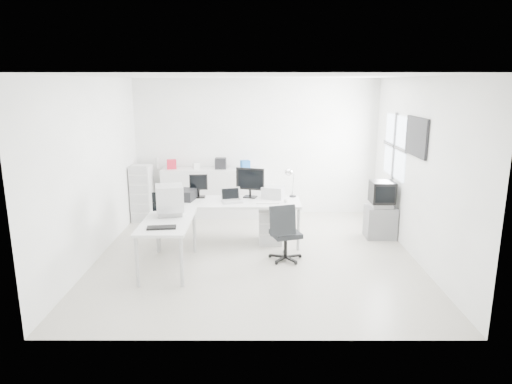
{
  "coord_description": "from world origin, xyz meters",
  "views": [
    {
      "loc": [
        0.01,
        -6.91,
        2.71
      ],
      "look_at": [
        0.0,
        0.2,
        1.0
      ],
      "focal_mm": 32.0,
      "sensor_mm": 36.0,
      "label": 1
    }
  ],
  "objects_px": {
    "crt_monitor": "(170,200)",
    "crt_tv": "(382,195)",
    "laptop": "(232,196)",
    "side_desk": "(168,244)",
    "lcd_monitor_small": "(199,186)",
    "lcd_monitor_large": "(250,183)",
    "main_desk": "(230,222)",
    "drawer_pedestal": "(270,225)",
    "inkjet_printer": "(180,195)",
    "sideboard": "(212,193)",
    "filing_cabinet": "(142,193)",
    "office_chair": "(286,231)",
    "tv_cabinet": "(380,222)",
    "laser_printer": "(273,192)"
  },
  "relations": [
    {
      "from": "main_desk",
      "to": "drawer_pedestal",
      "type": "height_order",
      "value": "main_desk"
    },
    {
      "from": "side_desk",
      "to": "lcd_monitor_small",
      "type": "height_order",
      "value": "lcd_monitor_small"
    },
    {
      "from": "laser_printer",
      "to": "inkjet_printer",
      "type": "bearing_deg",
      "value": -159.7
    },
    {
      "from": "side_desk",
      "to": "drawer_pedestal",
      "type": "relative_size",
      "value": 2.33
    },
    {
      "from": "main_desk",
      "to": "laptop",
      "type": "xyz_separation_m",
      "value": [
        0.05,
        -0.1,
        0.49
      ]
    },
    {
      "from": "crt_tv",
      "to": "tv_cabinet",
      "type": "bearing_deg",
      "value": 0.0
    },
    {
      "from": "lcd_monitor_large",
      "to": "side_desk",
      "type": "bearing_deg",
      "value": -114.86
    },
    {
      "from": "inkjet_printer",
      "to": "crt_tv",
      "type": "bearing_deg",
      "value": 13.92
    },
    {
      "from": "side_desk",
      "to": "office_chair",
      "type": "height_order",
      "value": "office_chair"
    },
    {
      "from": "crt_monitor",
      "to": "crt_tv",
      "type": "relative_size",
      "value": 0.92
    },
    {
      "from": "side_desk",
      "to": "crt_tv",
      "type": "relative_size",
      "value": 2.8
    },
    {
      "from": "office_chair",
      "to": "filing_cabinet",
      "type": "distance_m",
      "value": 3.48
    },
    {
      "from": "inkjet_printer",
      "to": "lcd_monitor_small",
      "type": "height_order",
      "value": "lcd_monitor_small"
    },
    {
      "from": "sideboard",
      "to": "filing_cabinet",
      "type": "bearing_deg",
      "value": -167.89
    },
    {
      "from": "main_desk",
      "to": "lcd_monitor_small",
      "type": "distance_m",
      "value": 0.83
    },
    {
      "from": "office_chair",
      "to": "filing_cabinet",
      "type": "relative_size",
      "value": 0.85
    },
    {
      "from": "lcd_monitor_large",
      "to": "office_chair",
      "type": "xyz_separation_m",
      "value": [
        0.56,
        -1.03,
        -0.54
      ]
    },
    {
      "from": "lcd_monitor_small",
      "to": "crt_monitor",
      "type": "height_order",
      "value": "crt_monitor"
    },
    {
      "from": "sideboard",
      "to": "filing_cabinet",
      "type": "distance_m",
      "value": 1.39
    },
    {
      "from": "main_desk",
      "to": "crt_monitor",
      "type": "height_order",
      "value": "crt_monitor"
    },
    {
      "from": "lcd_monitor_small",
      "to": "crt_monitor",
      "type": "relative_size",
      "value": 0.85
    },
    {
      "from": "side_desk",
      "to": "drawer_pedestal",
      "type": "bearing_deg",
      "value": 36.57
    },
    {
      "from": "main_desk",
      "to": "lcd_monitor_small",
      "type": "bearing_deg",
      "value": 155.56
    },
    {
      "from": "inkjet_printer",
      "to": "crt_monitor",
      "type": "relative_size",
      "value": 1.08
    },
    {
      "from": "lcd_monitor_small",
      "to": "tv_cabinet",
      "type": "relative_size",
      "value": 0.7
    },
    {
      "from": "main_desk",
      "to": "drawer_pedestal",
      "type": "distance_m",
      "value": 0.71
    },
    {
      "from": "drawer_pedestal",
      "to": "lcd_monitor_large",
      "type": "distance_m",
      "value": 0.82
    },
    {
      "from": "drawer_pedestal",
      "to": "laser_printer",
      "type": "relative_size",
      "value": 1.68
    },
    {
      "from": "lcd_monitor_large",
      "to": "office_chair",
      "type": "relative_size",
      "value": 0.56
    },
    {
      "from": "lcd_monitor_small",
      "to": "crt_tv",
      "type": "xyz_separation_m",
      "value": [
        3.22,
        0.05,
        -0.16
      ]
    },
    {
      "from": "laptop",
      "to": "laser_printer",
      "type": "bearing_deg",
      "value": 9.5
    },
    {
      "from": "lcd_monitor_large",
      "to": "filing_cabinet",
      "type": "distance_m",
      "value": 2.49
    },
    {
      "from": "tv_cabinet",
      "to": "filing_cabinet",
      "type": "bearing_deg",
      "value": 166.66
    },
    {
      "from": "lcd_monitor_small",
      "to": "laptop",
      "type": "height_order",
      "value": "lcd_monitor_small"
    },
    {
      "from": "inkjet_printer",
      "to": "office_chair",
      "type": "distance_m",
      "value": 2.0
    },
    {
      "from": "laptop",
      "to": "crt_monitor",
      "type": "relative_size",
      "value": 0.79
    },
    {
      "from": "lcd_monitor_large",
      "to": "crt_monitor",
      "type": "relative_size",
      "value": 1.13
    },
    {
      "from": "main_desk",
      "to": "filing_cabinet",
      "type": "height_order",
      "value": "filing_cabinet"
    },
    {
      "from": "tv_cabinet",
      "to": "office_chair",
      "type": "bearing_deg",
      "value": -148.64
    },
    {
      "from": "side_desk",
      "to": "lcd_monitor_small",
      "type": "bearing_deg",
      "value": 77.47
    },
    {
      "from": "office_chair",
      "to": "filing_cabinet",
      "type": "height_order",
      "value": "filing_cabinet"
    },
    {
      "from": "lcd_monitor_large",
      "to": "tv_cabinet",
      "type": "height_order",
      "value": "lcd_monitor_large"
    },
    {
      "from": "lcd_monitor_large",
      "to": "tv_cabinet",
      "type": "relative_size",
      "value": 0.93
    },
    {
      "from": "lcd_monitor_small",
      "to": "drawer_pedestal",
      "type": "bearing_deg",
      "value": -12.0
    },
    {
      "from": "laptop",
      "to": "sideboard",
      "type": "xyz_separation_m",
      "value": [
        -0.52,
        1.75,
        -0.37
      ]
    },
    {
      "from": "laptop",
      "to": "office_chair",
      "type": "relative_size",
      "value": 0.39
    },
    {
      "from": "main_desk",
      "to": "crt_monitor",
      "type": "bearing_deg",
      "value": -135.0
    },
    {
      "from": "drawer_pedestal",
      "to": "crt_monitor",
      "type": "relative_size",
      "value": 1.3
    },
    {
      "from": "inkjet_printer",
      "to": "laptop",
      "type": "bearing_deg",
      "value": -1.78
    },
    {
      "from": "side_desk",
      "to": "crt_tv",
      "type": "xyz_separation_m",
      "value": [
        3.52,
        1.4,
        0.42
      ]
    }
  ]
}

